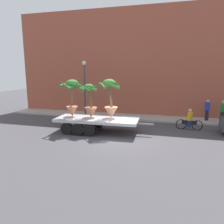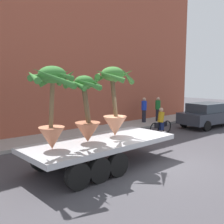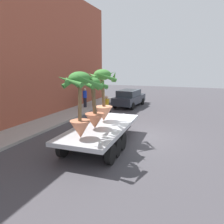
% 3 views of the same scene
% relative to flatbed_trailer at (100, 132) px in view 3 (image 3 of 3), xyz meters
% --- Properties ---
extents(ground_plane, '(60.00, 60.00, 0.00)m').
position_rel_flatbed_trailer_xyz_m(ground_plane, '(2.20, -1.08, -0.76)').
color(ground_plane, '#423F44').
extents(sidewalk, '(24.00, 2.20, 0.15)m').
position_rel_flatbed_trailer_xyz_m(sidewalk, '(2.20, 5.02, -0.68)').
color(sidewalk, '#A39E99').
rests_on(sidewalk, ground).
extents(building_facade, '(24.00, 1.20, 9.68)m').
position_rel_flatbed_trailer_xyz_m(building_facade, '(2.20, 6.72, 4.08)').
color(building_facade, '#9E4C38').
rests_on(building_facade, ground).
extents(flatbed_trailer, '(6.62, 2.48, 0.98)m').
position_rel_flatbed_trailer_xyz_m(flatbed_trailer, '(0.00, 0.00, 0.00)').
color(flatbed_trailer, '#B7BABF').
rests_on(flatbed_trailer, ground).
extents(potted_palm_rear, '(1.61, 1.70, 2.58)m').
position_rel_flatbed_trailer_xyz_m(potted_palm_rear, '(-1.61, 0.09, 1.70)').
color(potted_palm_rear, '#C17251').
rests_on(potted_palm_rear, flatbed_trailer).
extents(potted_palm_middle, '(1.33, 1.34, 2.30)m').
position_rel_flatbed_trailer_xyz_m(potted_palm_middle, '(-0.31, 0.15, 1.32)').
color(potted_palm_middle, '#B26647').
rests_on(potted_palm_middle, flatbed_trailer).
extents(potted_palm_front, '(1.67, 1.68, 2.63)m').
position_rel_flatbed_trailer_xyz_m(potted_palm_front, '(1.09, 0.30, 1.58)').
color(potted_palm_front, tan).
rests_on(potted_palm_front, flatbed_trailer).
extents(cyclist, '(1.84, 0.34, 1.54)m').
position_rel_flatbed_trailer_xyz_m(cyclist, '(6.39, 2.30, -0.09)').
color(cyclist, black).
rests_on(cyclist, ground).
extents(parked_car, '(4.53, 2.16, 1.58)m').
position_rel_flatbed_trailer_xyz_m(parked_car, '(10.46, 1.68, 0.07)').
color(parked_car, '#2D333D').
rests_on(parked_car, ground).
extents(pedestrian_near_gate, '(0.36, 0.36, 1.71)m').
position_rel_flatbed_trailer_xyz_m(pedestrian_near_gate, '(9.00, 4.72, 0.28)').
color(pedestrian_near_gate, black).
rests_on(pedestrian_near_gate, sidewalk).
extents(pedestrian_far_left, '(0.36, 0.36, 1.71)m').
position_rel_flatbed_trailer_xyz_m(pedestrian_far_left, '(7.94, 5.05, 0.28)').
color(pedestrian_far_left, black).
rests_on(pedestrian_far_left, sidewalk).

